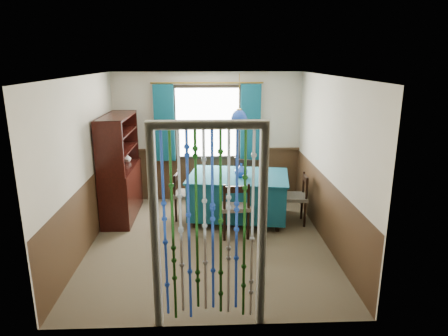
{
  "coord_description": "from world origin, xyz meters",
  "views": [
    {
      "loc": [
        0.0,
        -5.64,
        2.74
      ],
      "look_at": [
        0.26,
        0.59,
        1.02
      ],
      "focal_mm": 32.0,
      "sensor_mm": 36.0,
      "label": 1
    }
  ],
  "objects_px": {
    "chair_left": "(185,194)",
    "pendant_lamp": "(239,120)",
    "vase_table": "(241,171)",
    "dining_table": "(238,194)",
    "bowl_shelf": "(118,151)",
    "chair_right": "(296,197)",
    "sideboard": "(121,183)",
    "vase_sideboard": "(127,157)",
    "chair_near": "(235,207)",
    "chair_far": "(242,181)"
  },
  "relations": [
    {
      "from": "sideboard",
      "to": "vase_sideboard",
      "type": "height_order",
      "value": "sideboard"
    },
    {
      "from": "chair_far",
      "to": "vase_table",
      "type": "distance_m",
      "value": 0.94
    },
    {
      "from": "chair_right",
      "to": "chair_near",
      "type": "bearing_deg",
      "value": 119.46
    },
    {
      "from": "pendant_lamp",
      "to": "vase_table",
      "type": "distance_m",
      "value": 0.85
    },
    {
      "from": "chair_right",
      "to": "vase_table",
      "type": "relative_size",
      "value": 4.13
    },
    {
      "from": "chair_left",
      "to": "chair_right",
      "type": "xyz_separation_m",
      "value": [
        1.9,
        -0.27,
        0.01
      ]
    },
    {
      "from": "bowl_shelf",
      "to": "vase_table",
      "type": "bearing_deg",
      "value": -0.66
    },
    {
      "from": "sideboard",
      "to": "bowl_shelf",
      "type": "xyz_separation_m",
      "value": [
        0.06,
        -0.32,
        0.64
      ]
    },
    {
      "from": "chair_left",
      "to": "dining_table",
      "type": "bearing_deg",
      "value": 91.94
    },
    {
      "from": "dining_table",
      "to": "pendant_lamp",
      "type": "distance_m",
      "value": 1.3
    },
    {
      "from": "sideboard",
      "to": "vase_table",
      "type": "height_order",
      "value": "sideboard"
    },
    {
      "from": "dining_table",
      "to": "vase_table",
      "type": "distance_m",
      "value": 0.46
    },
    {
      "from": "vase_sideboard",
      "to": "chair_right",
      "type": "bearing_deg",
      "value": -15.12
    },
    {
      "from": "dining_table",
      "to": "bowl_shelf",
      "type": "xyz_separation_m",
      "value": [
        -2.0,
        -0.07,
        0.8
      ]
    },
    {
      "from": "pendant_lamp",
      "to": "sideboard",
      "type": "bearing_deg",
      "value": 173.15
    },
    {
      "from": "dining_table",
      "to": "pendant_lamp",
      "type": "bearing_deg",
      "value": -54.26
    },
    {
      "from": "chair_left",
      "to": "bowl_shelf",
      "type": "distance_m",
      "value": 1.35
    },
    {
      "from": "vase_table",
      "to": "bowl_shelf",
      "type": "bearing_deg",
      "value": 179.34
    },
    {
      "from": "pendant_lamp",
      "to": "chair_left",
      "type": "bearing_deg",
      "value": 174.14
    },
    {
      "from": "pendant_lamp",
      "to": "vase_sideboard",
      "type": "distance_m",
      "value": 2.23
    },
    {
      "from": "chair_near",
      "to": "vase_sideboard",
      "type": "height_order",
      "value": "vase_sideboard"
    },
    {
      "from": "chair_near",
      "to": "bowl_shelf",
      "type": "bearing_deg",
      "value": 158.14
    },
    {
      "from": "pendant_lamp",
      "to": "vase_sideboard",
      "type": "xyz_separation_m",
      "value": [
        -2.0,
        0.62,
        -0.77
      ]
    },
    {
      "from": "dining_table",
      "to": "bowl_shelf",
      "type": "height_order",
      "value": "bowl_shelf"
    },
    {
      "from": "bowl_shelf",
      "to": "vase_sideboard",
      "type": "xyz_separation_m",
      "value": [
        0.0,
        0.69,
        -0.27
      ]
    },
    {
      "from": "chair_near",
      "to": "sideboard",
      "type": "distance_m",
      "value": 2.17
    },
    {
      "from": "chair_far",
      "to": "sideboard",
      "type": "bearing_deg",
      "value": 31.94
    },
    {
      "from": "sideboard",
      "to": "dining_table",
      "type": "bearing_deg",
      "value": -6.66
    },
    {
      "from": "dining_table",
      "to": "pendant_lamp",
      "type": "relative_size",
      "value": 2.03
    },
    {
      "from": "chair_right",
      "to": "vase_sideboard",
      "type": "xyz_separation_m",
      "value": [
        -2.97,
        0.8,
        0.53
      ]
    },
    {
      "from": "dining_table",
      "to": "chair_right",
      "type": "xyz_separation_m",
      "value": [
        0.97,
        -0.18,
        -0.0
      ]
    },
    {
      "from": "chair_left",
      "to": "chair_right",
      "type": "height_order",
      "value": "chair_right"
    },
    {
      "from": "pendant_lamp",
      "to": "vase_table",
      "type": "bearing_deg",
      "value": -69.2
    },
    {
      "from": "chair_left",
      "to": "sideboard",
      "type": "bearing_deg",
      "value": -89.87
    },
    {
      "from": "chair_near",
      "to": "chair_right",
      "type": "bearing_deg",
      "value": 20.47
    },
    {
      "from": "vase_table",
      "to": "bowl_shelf",
      "type": "relative_size",
      "value": 1.08
    },
    {
      "from": "chair_left",
      "to": "chair_right",
      "type": "relative_size",
      "value": 0.97
    },
    {
      "from": "chair_right",
      "to": "bowl_shelf",
      "type": "relative_size",
      "value": 4.45
    },
    {
      "from": "chair_near",
      "to": "vase_table",
      "type": "xyz_separation_m",
      "value": [
        0.14,
        0.58,
        0.43
      ]
    },
    {
      "from": "chair_near",
      "to": "pendant_lamp",
      "type": "relative_size",
      "value": 1.01
    },
    {
      "from": "dining_table",
      "to": "chair_near",
      "type": "height_order",
      "value": "chair_near"
    },
    {
      "from": "bowl_shelf",
      "to": "chair_far",
      "type": "bearing_deg",
      "value": 20.75
    },
    {
      "from": "chair_left",
      "to": "pendant_lamp",
      "type": "bearing_deg",
      "value": 91.94
    },
    {
      "from": "chair_far",
      "to": "vase_sideboard",
      "type": "height_order",
      "value": "vase_sideboard"
    },
    {
      "from": "dining_table",
      "to": "sideboard",
      "type": "bearing_deg",
      "value": -177.68
    },
    {
      "from": "dining_table",
      "to": "sideboard",
      "type": "xyz_separation_m",
      "value": [
        -2.06,
        0.25,
        0.16
      ]
    },
    {
      "from": "vase_sideboard",
      "to": "chair_near",
      "type": "bearing_deg",
      "value": -34.34
    },
    {
      "from": "chair_left",
      "to": "pendant_lamp",
      "type": "xyz_separation_m",
      "value": [
        0.93,
        -0.1,
        1.32
      ]
    },
    {
      "from": "vase_table",
      "to": "vase_sideboard",
      "type": "relative_size",
      "value": 1.27
    },
    {
      "from": "chair_far",
      "to": "pendant_lamp",
      "type": "height_order",
      "value": "pendant_lamp"
    }
  ]
}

